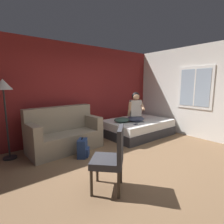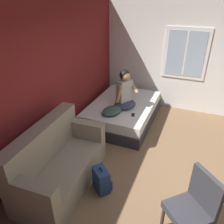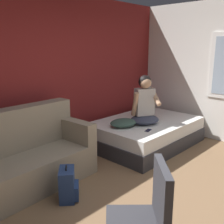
{
  "view_description": "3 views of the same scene",
  "coord_description": "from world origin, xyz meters",
  "px_view_note": "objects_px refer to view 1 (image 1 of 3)",
  "views": [
    {
      "loc": [
        -2.32,
        -2.14,
        1.6
      ],
      "look_at": [
        0.58,
        1.52,
        0.84
      ],
      "focal_mm": 28.0,
      "sensor_mm": 36.0,
      "label": 1
    },
    {
      "loc": [
        -2.81,
        0.02,
        2.76
      ],
      "look_at": [
        0.47,
        1.37,
        0.85
      ],
      "focal_mm": 35.0,
      "sensor_mm": 36.0,
      "label": 2
    },
    {
      "loc": [
        -2.28,
        -1.27,
        1.84
      ],
      "look_at": [
        0.7,
        1.57,
        0.81
      ],
      "focal_mm": 42.0,
      "sensor_mm": 36.0,
      "label": 3
    }
  ],
  "objects_px": {
    "side_chair": "(112,156)",
    "throw_pillow": "(122,120)",
    "backpack": "(83,149)",
    "cell_phone": "(136,124)",
    "floor_lamp": "(4,92)",
    "bed": "(137,127)",
    "couch": "(64,134)",
    "person_seated": "(136,110)"
  },
  "relations": [
    {
      "from": "throw_pillow",
      "to": "person_seated",
      "type": "bearing_deg",
      "value": -19.69
    },
    {
      "from": "floor_lamp",
      "to": "person_seated",
      "type": "bearing_deg",
      "value": -10.1
    },
    {
      "from": "person_seated",
      "to": "cell_phone",
      "type": "distance_m",
      "value": 0.54
    },
    {
      "from": "backpack",
      "to": "throw_pillow",
      "type": "distance_m",
      "value": 1.69
    },
    {
      "from": "bed",
      "to": "couch",
      "type": "distance_m",
      "value": 2.33
    },
    {
      "from": "cell_phone",
      "to": "backpack",
      "type": "bearing_deg",
      "value": 77.09
    },
    {
      "from": "floor_lamp",
      "to": "bed",
      "type": "bearing_deg",
      "value": -7.88
    },
    {
      "from": "person_seated",
      "to": "throw_pillow",
      "type": "height_order",
      "value": "person_seated"
    },
    {
      "from": "bed",
      "to": "person_seated",
      "type": "relative_size",
      "value": 2.34
    },
    {
      "from": "bed",
      "to": "floor_lamp",
      "type": "height_order",
      "value": "floor_lamp"
    },
    {
      "from": "couch",
      "to": "floor_lamp",
      "type": "distance_m",
      "value": 1.57
    },
    {
      "from": "throw_pillow",
      "to": "cell_phone",
      "type": "height_order",
      "value": "throw_pillow"
    },
    {
      "from": "backpack",
      "to": "throw_pillow",
      "type": "bearing_deg",
      "value": 16.99
    },
    {
      "from": "person_seated",
      "to": "bed",
      "type": "bearing_deg",
      "value": 27.4
    },
    {
      "from": "couch",
      "to": "throw_pillow",
      "type": "xyz_separation_m",
      "value": [
        1.7,
        -0.22,
        0.16
      ]
    },
    {
      "from": "backpack",
      "to": "bed",
      "type": "bearing_deg",
      "value": 11.36
    },
    {
      "from": "person_seated",
      "to": "side_chair",
      "type": "bearing_deg",
      "value": -143.18
    },
    {
      "from": "backpack",
      "to": "cell_phone",
      "type": "bearing_deg",
      "value": 1.27
    },
    {
      "from": "cell_phone",
      "to": "person_seated",
      "type": "bearing_deg",
      "value": -58.18
    },
    {
      "from": "throw_pillow",
      "to": "cell_phone",
      "type": "relative_size",
      "value": 3.33
    },
    {
      "from": "side_chair",
      "to": "throw_pillow",
      "type": "xyz_separation_m",
      "value": [
        1.83,
        1.82,
        0.02
      ]
    },
    {
      "from": "side_chair",
      "to": "throw_pillow",
      "type": "bearing_deg",
      "value": 44.87
    },
    {
      "from": "backpack",
      "to": "cell_phone",
      "type": "xyz_separation_m",
      "value": [
        1.7,
        0.04,
        0.29
      ]
    },
    {
      "from": "person_seated",
      "to": "cell_phone",
      "type": "relative_size",
      "value": 6.08
    },
    {
      "from": "side_chair",
      "to": "cell_phone",
      "type": "bearing_deg",
      "value": 35.23
    },
    {
      "from": "bed",
      "to": "backpack",
      "type": "height_order",
      "value": "bed"
    },
    {
      "from": "bed",
      "to": "person_seated",
      "type": "bearing_deg",
      "value": -152.6
    },
    {
      "from": "bed",
      "to": "side_chair",
      "type": "bearing_deg",
      "value": -143.87
    },
    {
      "from": "bed",
      "to": "floor_lamp",
      "type": "xyz_separation_m",
      "value": [
        -3.46,
        0.48,
        1.19
      ]
    },
    {
      "from": "person_seated",
      "to": "backpack",
      "type": "xyz_separation_m",
      "value": [
        -1.98,
        -0.34,
        -0.64
      ]
    },
    {
      "from": "bed",
      "to": "floor_lamp",
      "type": "bearing_deg",
      "value": 172.12
    },
    {
      "from": "bed",
      "to": "cell_phone",
      "type": "distance_m",
      "value": 0.68
    },
    {
      "from": "couch",
      "to": "throw_pillow",
      "type": "bearing_deg",
      "value": -7.39
    },
    {
      "from": "bed",
      "to": "floor_lamp",
      "type": "distance_m",
      "value": 3.69
    },
    {
      "from": "backpack",
      "to": "cell_phone",
      "type": "relative_size",
      "value": 3.18
    },
    {
      "from": "couch",
      "to": "side_chair",
      "type": "height_order",
      "value": "couch"
    },
    {
      "from": "side_chair",
      "to": "couch",
      "type": "bearing_deg",
      "value": 86.52
    },
    {
      "from": "side_chair",
      "to": "floor_lamp",
      "type": "height_order",
      "value": "floor_lamp"
    },
    {
      "from": "side_chair",
      "to": "floor_lamp",
      "type": "bearing_deg",
      "value": 114.58
    },
    {
      "from": "person_seated",
      "to": "cell_phone",
      "type": "bearing_deg",
      "value": -134.01
    },
    {
      "from": "person_seated",
      "to": "throw_pillow",
      "type": "xyz_separation_m",
      "value": [
        -0.41,
        0.15,
        -0.29
      ]
    },
    {
      "from": "person_seated",
      "to": "cell_phone",
      "type": "height_order",
      "value": "person_seated"
    }
  ]
}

